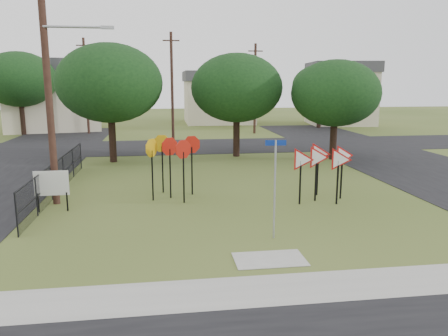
{
  "coord_description": "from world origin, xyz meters",
  "views": [
    {
      "loc": [
        -2.89,
        -13.68,
        4.92
      ],
      "look_at": [
        -0.54,
        3.0,
        1.6
      ],
      "focal_mm": 35.0,
      "sensor_mm": 36.0,
      "label": 1
    }
  ],
  "objects_px": {
    "stop_sign_cluster": "(172,153)",
    "yield_sign_cluster": "(323,160)",
    "info_board": "(51,185)",
    "street_name_sign": "(275,183)"
  },
  "relations": [
    {
      "from": "street_name_sign",
      "to": "yield_sign_cluster",
      "type": "xyz_separation_m",
      "value": [
        3.16,
        4.15,
        -0.06
      ]
    },
    {
      "from": "stop_sign_cluster",
      "to": "yield_sign_cluster",
      "type": "xyz_separation_m",
      "value": [
        6.24,
        -1.38,
        -0.2
      ]
    },
    {
      "from": "yield_sign_cluster",
      "to": "street_name_sign",
      "type": "bearing_deg",
      "value": -127.27
    },
    {
      "from": "yield_sign_cluster",
      "to": "info_board",
      "type": "bearing_deg",
      "value": -179.53
    },
    {
      "from": "stop_sign_cluster",
      "to": "yield_sign_cluster",
      "type": "distance_m",
      "value": 6.39
    },
    {
      "from": "stop_sign_cluster",
      "to": "street_name_sign",
      "type": "bearing_deg",
      "value": -60.86
    },
    {
      "from": "stop_sign_cluster",
      "to": "info_board",
      "type": "bearing_deg",
      "value": -162.4
    },
    {
      "from": "street_name_sign",
      "to": "info_board",
      "type": "xyz_separation_m",
      "value": [
        -7.71,
        4.06,
        -0.75
      ]
    },
    {
      "from": "info_board",
      "to": "street_name_sign",
      "type": "bearing_deg",
      "value": -27.74
    },
    {
      "from": "info_board",
      "to": "yield_sign_cluster",
      "type": "bearing_deg",
      "value": 0.47
    }
  ]
}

